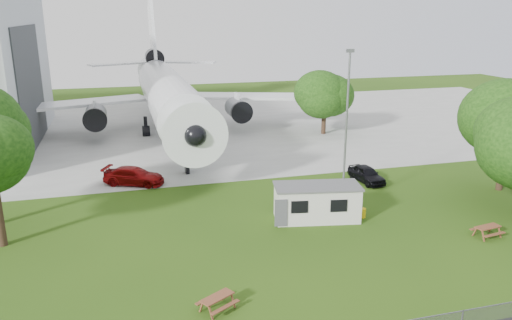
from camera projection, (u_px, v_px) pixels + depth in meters
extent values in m
plane|color=#385C15|center=(262.00, 261.00, 30.45)|extent=(160.00, 160.00, 0.00)
cube|color=#B7B7B2|center=(182.00, 128.00, 65.59)|extent=(120.00, 46.00, 0.03)
cube|color=#2D3033|center=(31.00, 87.00, 54.76)|extent=(0.16, 16.00, 12.96)
cylinder|color=white|center=(168.00, 95.00, 59.95)|extent=(5.40, 34.00, 5.40)
cone|color=white|center=(191.00, 129.00, 42.37)|extent=(5.40, 5.50, 5.40)
cone|color=white|center=(154.00, 70.00, 79.15)|extent=(4.86, 9.00, 4.86)
cube|color=white|center=(61.00, 105.00, 60.07)|extent=(21.36, 10.77, 0.36)
cube|color=white|center=(261.00, 96.00, 66.43)|extent=(21.36, 10.77, 0.36)
cube|color=white|center=(152.00, 33.00, 77.54)|extent=(0.46, 9.96, 12.17)
cylinder|color=#515459|center=(96.00, 117.00, 57.92)|extent=(2.50, 4.20, 2.50)
cylinder|color=#515459|center=(238.00, 109.00, 62.24)|extent=(2.50, 4.20, 2.50)
cylinder|color=#515459|center=(154.00, 58.00, 77.66)|extent=(2.60, 4.50, 2.60)
cylinder|color=black|center=(187.00, 161.00, 46.71)|extent=(0.36, 0.36, 2.40)
cylinder|color=black|center=(146.00, 126.00, 61.26)|extent=(0.44, 0.44, 2.40)
cylinder|color=black|center=(191.00, 124.00, 62.69)|extent=(0.44, 0.44, 2.40)
cube|color=silver|center=(317.00, 203.00, 36.27)|extent=(6.35, 3.54, 2.50)
cube|color=#59595B|center=(317.00, 186.00, 35.90)|extent=(6.58, 3.77, 0.12)
cylinder|color=gold|center=(362.00, 213.00, 36.83)|extent=(0.50, 0.50, 0.70)
cylinder|color=slate|center=(346.00, 134.00, 36.57)|extent=(0.16, 0.16, 12.00)
cylinder|color=#382619|center=(502.00, 169.00, 42.23)|extent=(0.56, 0.56, 3.66)
sphere|color=#346919|center=(509.00, 117.00, 40.97)|extent=(7.94, 7.94, 7.94)
cylinder|color=#382619|center=(324.00, 123.00, 62.13)|extent=(0.56, 0.56, 2.68)
sphere|color=#346919|center=(325.00, 97.00, 61.21)|extent=(6.49, 6.49, 6.49)
imported|color=black|center=(366.00, 174.00, 44.43)|extent=(2.14, 4.43, 1.46)
imported|color=maroon|center=(134.00, 176.00, 43.79)|extent=(5.75, 4.18, 1.55)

